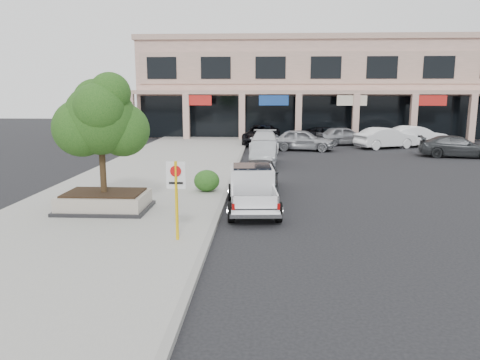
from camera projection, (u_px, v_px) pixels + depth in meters
name	position (u px, v px, depth m)	size (l,w,h in m)	color
ground	(261.00, 227.00, 15.36)	(120.00, 120.00, 0.00)	black
sidewalk	(143.00, 186.00, 21.53)	(8.00, 52.00, 0.15)	gray
curb	(229.00, 187.00, 21.32)	(0.20, 52.00, 0.15)	gray
strip_mall	(344.00, 88.00, 47.33)	(40.55, 12.43, 9.50)	tan
planter	(105.00, 201.00, 16.87)	(3.20, 2.20, 0.68)	black
planter_tree	(105.00, 119.00, 16.47)	(2.90, 2.55, 4.00)	#322513
no_parking_sign	(176.00, 190.00, 13.30)	(0.55, 0.09, 2.30)	yellow
hedge	(207.00, 181.00, 19.99)	(1.10, 0.99, 0.94)	#184012
pickup_truck	(253.00, 190.00, 17.40)	(1.84, 4.96, 1.56)	white
curb_car_a	(260.00, 175.00, 20.89)	(1.64, 4.07, 1.39)	#323538
curb_car_b	(264.00, 153.00, 28.19)	(1.49, 4.28, 1.41)	#A1A4A8
curb_car_c	(264.00, 141.00, 34.39)	(2.08, 5.13, 1.49)	silver
curb_car_d	(262.00, 135.00, 38.83)	(2.69, 5.84, 1.62)	black
lot_car_a	(303.00, 140.00, 35.02)	(1.89, 4.71, 1.60)	#9C9EA4
lot_car_b	(386.00, 138.00, 36.35)	(1.71, 4.89, 1.61)	silver
lot_car_c	(457.00, 147.00, 31.50)	(2.00, 4.91, 1.42)	#2B2E30
lot_car_d	(327.00, 135.00, 40.73)	(2.21, 4.78, 1.33)	black
lot_car_e	(344.00, 136.00, 38.50)	(1.82, 4.53, 1.54)	gray
lot_car_f	(416.00, 136.00, 37.37)	(1.76, 5.04, 1.66)	white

